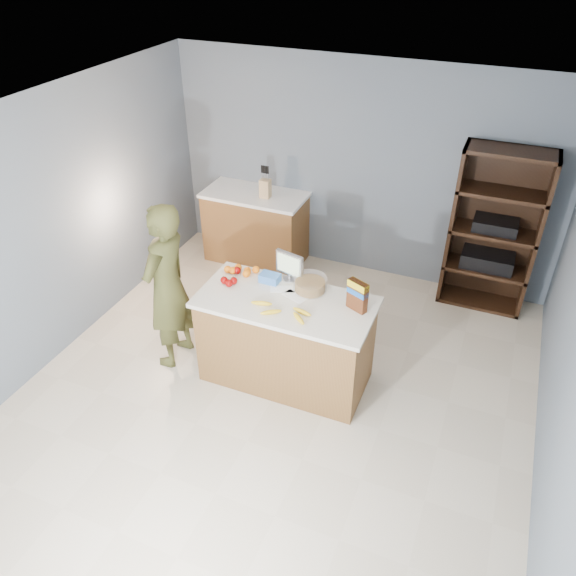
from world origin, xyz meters
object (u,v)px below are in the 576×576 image
at_px(shelving_unit, 494,233).
at_px(cereal_box, 358,294).
at_px(person, 167,287).
at_px(tv, 289,265).
at_px(counter_peninsula, 286,343).

relative_size(shelving_unit, cereal_box, 6.47).
bearing_deg(cereal_box, shelving_unit, 64.00).
relative_size(person, tv, 5.91).
xyz_separation_m(counter_peninsula, shelving_unit, (1.55, 2.05, 0.45)).
bearing_deg(shelving_unit, counter_peninsula, -127.11).
xyz_separation_m(counter_peninsula, tv, (-0.10, 0.31, 0.64)).
bearing_deg(counter_peninsula, person, -173.05).
height_order(counter_peninsula, shelving_unit, shelving_unit).
relative_size(person, cereal_box, 5.99).
distance_m(counter_peninsula, person, 1.21).
xyz_separation_m(shelving_unit, tv, (-1.65, -1.73, 0.19)).
xyz_separation_m(shelving_unit, person, (-2.68, -2.19, -0.03)).
relative_size(shelving_unit, tv, 6.38).
bearing_deg(cereal_box, counter_peninsula, -169.52).
distance_m(counter_peninsula, tv, 0.72).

